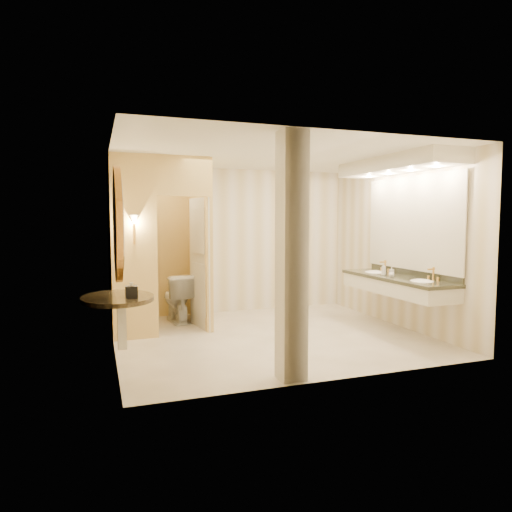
# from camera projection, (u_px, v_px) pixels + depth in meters

# --- Properties ---
(floor) EXTENTS (4.50, 4.50, 0.00)m
(floor) POSITION_uv_depth(u_px,v_px,m) (270.00, 336.00, 6.89)
(floor) COLOR white
(floor) RESTS_ON ground
(ceiling) EXTENTS (4.50, 4.50, 0.00)m
(ceiling) POSITION_uv_depth(u_px,v_px,m) (271.00, 155.00, 6.67)
(ceiling) COLOR silver
(ceiling) RESTS_ON wall_back
(wall_back) EXTENTS (4.50, 0.02, 2.70)m
(wall_back) POSITION_uv_depth(u_px,v_px,m) (232.00, 241.00, 8.66)
(wall_back) COLOR beige
(wall_back) RESTS_ON floor
(wall_front) EXTENTS (4.50, 0.02, 2.70)m
(wall_front) POSITION_uv_depth(u_px,v_px,m) (338.00, 257.00, 4.90)
(wall_front) COLOR beige
(wall_front) RESTS_ON floor
(wall_left) EXTENTS (0.02, 4.00, 2.70)m
(wall_left) POSITION_uv_depth(u_px,v_px,m) (112.00, 250.00, 6.03)
(wall_left) COLOR beige
(wall_left) RESTS_ON floor
(wall_right) EXTENTS (0.02, 4.00, 2.70)m
(wall_right) POSITION_uv_depth(u_px,v_px,m) (397.00, 244.00, 7.52)
(wall_right) COLOR beige
(wall_right) RESTS_ON floor
(toilet_closet) EXTENTS (1.50, 1.55, 2.70)m
(toilet_closet) POSITION_uv_depth(u_px,v_px,m) (184.00, 243.00, 7.32)
(toilet_closet) COLOR #E8D479
(toilet_closet) RESTS_ON floor
(wall_sconce) EXTENTS (0.14, 0.14, 0.42)m
(wall_sconce) POSITION_uv_depth(u_px,v_px,m) (134.00, 221.00, 6.51)
(wall_sconce) COLOR gold
(wall_sconce) RESTS_ON toilet_closet
(vanity) EXTENTS (0.75, 2.36, 2.09)m
(vanity) POSITION_uv_depth(u_px,v_px,m) (399.00, 228.00, 7.03)
(vanity) COLOR beige
(vanity) RESTS_ON floor
(console_shelf) EXTENTS (1.02, 1.02, 1.96)m
(console_shelf) POSITION_uv_depth(u_px,v_px,m) (118.00, 255.00, 5.22)
(console_shelf) COLOR black
(console_shelf) RESTS_ON floor
(pillar) EXTENTS (0.28, 0.28, 2.70)m
(pillar) POSITION_uv_depth(u_px,v_px,m) (292.00, 257.00, 4.94)
(pillar) COLOR beige
(pillar) RESTS_ON floor
(tissue_box) EXTENTS (0.14, 0.14, 0.14)m
(tissue_box) POSITION_uv_depth(u_px,v_px,m) (131.00, 292.00, 5.13)
(tissue_box) COLOR black
(tissue_box) RESTS_ON console_shelf
(toilet) EXTENTS (0.54, 0.86, 0.83)m
(toilet) POSITION_uv_depth(u_px,v_px,m) (178.00, 298.00, 7.82)
(toilet) COLOR white
(toilet) RESTS_ON floor
(soap_bottle_a) EXTENTS (0.07, 0.07, 0.13)m
(soap_bottle_a) POSITION_uv_depth(u_px,v_px,m) (392.00, 271.00, 7.25)
(soap_bottle_a) COLOR beige
(soap_bottle_a) RESTS_ON vanity
(soap_bottle_b) EXTENTS (0.09, 0.09, 0.11)m
(soap_bottle_b) POSITION_uv_depth(u_px,v_px,m) (391.00, 273.00, 6.99)
(soap_bottle_b) COLOR silver
(soap_bottle_b) RESTS_ON vanity
(soap_bottle_c) EXTENTS (0.09, 0.09, 0.19)m
(soap_bottle_c) POSITION_uv_depth(u_px,v_px,m) (384.00, 269.00, 7.24)
(soap_bottle_c) COLOR #C6B28C
(soap_bottle_c) RESTS_ON vanity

